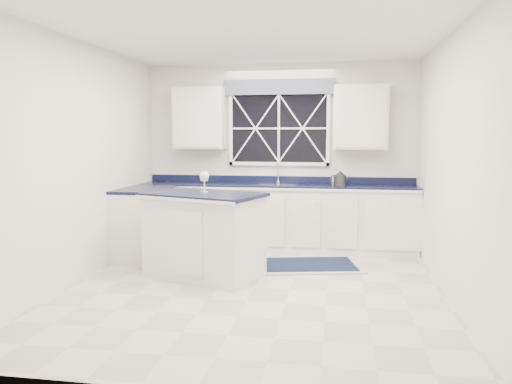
% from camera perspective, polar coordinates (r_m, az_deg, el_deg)
% --- Properties ---
extents(ground, '(4.50, 4.50, 0.00)m').
position_cam_1_polar(ground, '(5.51, -0.21, -10.88)').
color(ground, beige).
rests_on(ground, ground).
extents(back_wall, '(4.00, 0.10, 2.70)m').
position_cam_1_polar(back_wall, '(7.49, 2.65, 4.21)').
color(back_wall, silver).
rests_on(back_wall, ground).
extents(base_cabinets, '(3.99, 1.60, 0.90)m').
position_cam_1_polar(base_cabinets, '(7.17, -0.46, -3.11)').
color(base_cabinets, silver).
rests_on(base_cabinets, ground).
extents(countertop, '(3.98, 0.64, 0.04)m').
position_cam_1_polar(countertop, '(7.22, 2.35, 0.71)').
color(countertop, black).
rests_on(countertop, base_cabinets).
extents(dishwasher, '(0.60, 0.58, 0.82)m').
position_cam_1_polar(dishwasher, '(7.50, -6.04, -3.03)').
color(dishwasher, black).
rests_on(dishwasher, ground).
extents(window, '(1.65, 0.09, 1.26)m').
position_cam_1_polar(window, '(7.44, 2.63, 7.90)').
color(window, black).
rests_on(window, ground).
extents(upper_cabinets, '(3.10, 0.34, 0.90)m').
position_cam_1_polar(upper_cabinets, '(7.32, 2.51, 8.47)').
color(upper_cabinets, silver).
rests_on(upper_cabinets, ground).
extents(faucet, '(0.05, 0.20, 0.30)m').
position_cam_1_polar(faucet, '(7.40, 2.54, 2.23)').
color(faucet, '#ACACAF').
rests_on(faucet, countertop).
extents(island, '(1.51, 1.19, 0.99)m').
position_cam_1_polar(island, '(5.85, -5.94, -4.87)').
color(island, silver).
rests_on(island, ground).
extents(rug, '(1.56, 1.14, 0.02)m').
position_cam_1_polar(rug, '(6.43, 5.52, -8.27)').
color(rug, '#A5A5A0').
rests_on(rug, ground).
extents(kettle, '(0.28, 0.24, 0.21)m').
position_cam_1_polar(kettle, '(7.15, 9.56, 1.51)').
color(kettle, '#2A2A2C').
rests_on(kettle, countertop).
extents(wine_glass, '(0.11, 0.11, 0.26)m').
position_cam_1_polar(wine_glass, '(5.82, -5.93, 1.72)').
color(wine_glass, silver).
rests_on(wine_glass, island).
extents(soap_bottle, '(0.11, 0.11, 0.19)m').
position_cam_1_polar(soap_bottle, '(7.35, 9.07, 1.62)').
color(soap_bottle, silver).
rests_on(soap_bottle, countertop).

